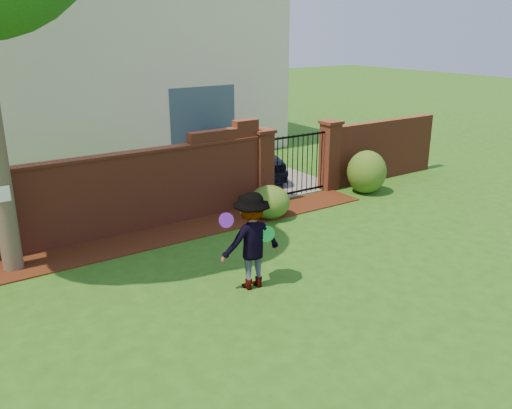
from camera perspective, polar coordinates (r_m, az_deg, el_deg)
ground at (r=9.27m, az=2.66°, el=-8.96°), size 80.00×80.00×0.01m
mulch_bed at (r=11.50m, az=-11.23°, el=-3.60°), size 11.10×1.08×0.03m
brick_wall at (r=11.47m, az=-17.69°, el=0.64°), size 8.70×0.31×2.16m
brick_wall_return at (r=16.03m, az=13.19°, el=5.67°), size 4.00×0.25×1.70m
pillar_left at (r=13.30m, az=0.71°, el=4.05°), size 0.50×0.50×1.88m
pillar_right at (r=14.63m, az=7.83°, el=5.21°), size 0.50×0.50×1.88m
iron_gate at (r=13.96m, az=4.43°, el=4.26°), size 1.78×0.03×1.60m
driveway at (r=17.38m, az=-3.87°, el=4.22°), size 3.20×8.00×0.01m
house at (r=19.53m, az=-16.85°, el=14.45°), size 12.40×6.40×6.30m
car at (r=15.83m, az=-1.32°, el=5.39°), size 2.43×4.28×1.37m
paper_notice at (r=10.25m, az=-25.16°, el=1.03°), size 0.20×0.01×0.28m
shrub_left at (r=12.42m, az=1.46°, el=0.26°), size 0.94×0.94×0.77m
shrub_middle at (r=14.59m, az=11.66°, el=3.41°), size 1.04×1.04×1.14m
shrub_right at (r=14.63m, az=11.56°, el=2.74°), size 0.89×0.89×0.79m
man at (r=8.98m, az=-0.42°, el=-3.94°), size 1.15×0.73×1.68m
frisbee_purple at (r=8.56m, az=-3.17°, el=-1.68°), size 0.26×0.12×0.25m
frisbee_green at (r=8.92m, az=1.14°, el=-3.14°), size 0.28×0.15×0.27m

